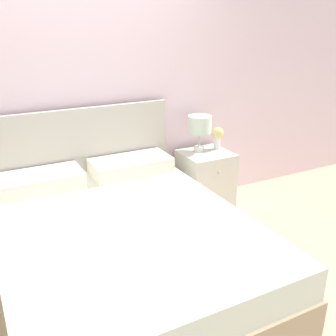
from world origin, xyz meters
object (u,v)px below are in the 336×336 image
Objects in this scene: nightstand at (205,181)px; table_lamp at (200,126)px; flower_vase at (217,135)px; bed at (120,247)px.

nightstand is 0.58m from table_lamp.
table_lamp is 0.24m from flower_vase.
table_lamp is (-0.04, 0.07, 0.57)m from nightstand.
bed reaches higher than table_lamp.
bed is 3.51× the size of nightstand.
bed reaches higher than flower_vase.
table_lamp reaches higher than flower_vase.
table_lamp is (1.18, 0.83, 0.58)m from bed.
bed is 9.40× the size of flower_vase.
nightstand is 0.48m from flower_vase.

